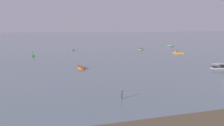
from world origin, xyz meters
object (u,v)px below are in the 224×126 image
object	(u,v)px
rowboat_moored_0	(140,49)
rowboat_moored_4	(73,50)
sailboat_moored_0	(222,68)
rowboat_moored_1	(81,68)
channel_buoy	(33,56)
motorboat_moored_3	(177,53)
mooring_post_left	(122,94)
rowboat_moored_5	(170,46)

from	to	relation	value
rowboat_moored_0	rowboat_moored_4	xyz separation A→B (m)	(-32.12, 4.73, -0.07)
sailboat_moored_0	rowboat_moored_4	distance (m)	64.97
rowboat_moored_1	channel_buoy	size ratio (longest dim) A/B	2.00
motorboat_moored_3	mooring_post_left	world-z (taller)	mooring_post_left
rowboat_moored_0	channel_buoy	world-z (taller)	channel_buoy
rowboat_moored_0	rowboat_moored_5	bearing A→B (deg)	-65.10
sailboat_moored_0	mooring_post_left	bearing A→B (deg)	-136.51
rowboat_moored_0	rowboat_moored_5	world-z (taller)	rowboat_moored_0
rowboat_moored_5	motorboat_moored_3	distance (m)	31.66
mooring_post_left	rowboat_moored_0	bearing A→B (deg)	64.51
rowboat_moored_5	channel_buoy	bearing A→B (deg)	91.86
rowboat_moored_1	mooring_post_left	bearing A→B (deg)	175.18
motorboat_moored_3	channel_buoy	bearing A→B (deg)	21.06
rowboat_moored_0	rowboat_moored_5	xyz separation A→B (m)	(22.45, 10.02, -0.00)
rowboat_moored_0	sailboat_moored_0	size ratio (longest dim) A/B	0.65
sailboat_moored_0	channel_buoy	world-z (taller)	sailboat_moored_0
rowboat_moored_1	motorboat_moored_3	bearing A→B (deg)	-75.15
rowboat_moored_1	sailboat_moored_0	size ratio (longest dim) A/B	0.65
rowboat_moored_1	rowboat_moored_4	world-z (taller)	rowboat_moored_1
rowboat_moored_4	rowboat_moored_5	world-z (taller)	rowboat_moored_5
motorboat_moored_3	channel_buoy	xyz separation A→B (m)	(-57.36, 5.71, 0.25)
sailboat_moored_0	mooring_post_left	size ratio (longest dim) A/B	3.97
sailboat_moored_0	rowboat_moored_0	bearing A→B (deg)	110.87
sailboat_moored_0	rowboat_moored_5	world-z (taller)	sailboat_moored_0
rowboat_moored_0	rowboat_moored_1	size ratio (longest dim) A/B	1.01
sailboat_moored_0	rowboat_moored_5	size ratio (longest dim) A/B	1.47
mooring_post_left	rowboat_moored_5	bearing A→B (deg)	54.61
rowboat_moored_4	channel_buoy	size ratio (longest dim) A/B	1.41
rowboat_moored_5	rowboat_moored_1	bearing A→B (deg)	115.27
rowboat_moored_0	rowboat_moored_4	bearing A→B (deg)	82.46
sailboat_moored_0	motorboat_moored_3	size ratio (longest dim) A/B	1.50
rowboat_moored_4	rowboat_moored_5	distance (m)	54.83
rowboat_moored_4	channel_buoy	xyz separation A→B (m)	(-16.36, -17.60, 0.33)
mooring_post_left	rowboat_moored_4	bearing A→B (deg)	90.67
rowboat_moored_1	rowboat_moored_4	distance (m)	44.57
rowboat_moored_5	channel_buoy	xyz separation A→B (m)	(-70.93, -22.90, 0.26)
rowboat_moored_1	sailboat_moored_0	world-z (taller)	sailboat_moored_0
rowboat_moored_4	mooring_post_left	distance (m)	70.39
rowboat_moored_4	mooring_post_left	size ratio (longest dim) A/B	1.81
rowboat_moored_0	rowboat_moored_4	distance (m)	32.47
rowboat_moored_0	motorboat_moored_3	distance (m)	20.60
rowboat_moored_0	rowboat_moored_1	bearing A→B (deg)	140.11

